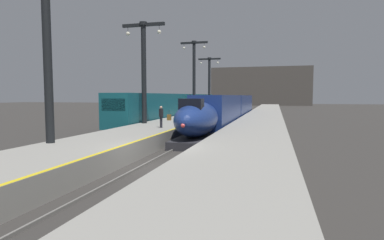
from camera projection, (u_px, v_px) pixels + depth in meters
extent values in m
plane|color=#33302D|center=(157.00, 168.00, 15.26)|extent=(260.00, 260.00, 0.00)
cube|color=gray|center=(198.00, 119.00, 40.10)|extent=(4.80, 110.00, 1.05)
cube|color=gray|center=(262.00, 120.00, 38.00)|extent=(4.80, 110.00, 1.05)
cube|color=yellow|center=(215.00, 115.00, 39.47)|extent=(0.20, 107.80, 0.01)
cube|color=slate|center=(227.00, 122.00, 41.93)|extent=(0.08, 110.00, 0.12)
cube|color=slate|center=(238.00, 122.00, 41.54)|extent=(0.08, 110.00, 0.12)
cube|color=slate|center=(170.00, 120.00, 44.02)|extent=(0.08, 110.00, 0.12)
cube|color=slate|center=(180.00, 121.00, 43.64)|extent=(0.08, 110.00, 0.12)
ellipsoid|color=navy|center=(197.00, 119.00, 23.02)|extent=(2.78, 7.55, 2.56)
cube|color=#28282D|center=(196.00, 140.00, 22.78)|extent=(2.46, 6.42, 0.55)
cube|color=black|center=(191.00, 105.00, 21.30)|extent=(1.59, 1.00, 0.90)
sphere|color=#F24C4C|center=(183.00, 125.00, 19.47)|extent=(0.28, 0.28, 0.28)
cube|color=navy|center=(219.00, 110.00, 31.92)|extent=(2.90, 14.00, 3.05)
cube|color=black|center=(206.00, 105.00, 32.24)|extent=(0.04, 11.90, 0.80)
cube|color=black|center=(233.00, 105.00, 31.51)|extent=(0.04, 11.90, 0.80)
cube|color=silver|center=(219.00, 122.00, 32.02)|extent=(2.92, 13.30, 0.24)
cube|color=black|center=(210.00, 132.00, 27.75)|extent=(2.03, 2.20, 0.56)
cube|color=black|center=(226.00, 124.00, 36.37)|extent=(2.03, 2.20, 0.56)
cube|color=navy|center=(238.00, 105.00, 47.90)|extent=(2.90, 18.00, 3.05)
cube|color=black|center=(229.00, 102.00, 48.23)|extent=(0.04, 15.84, 0.80)
cube|color=black|center=(247.00, 102.00, 47.49)|extent=(0.04, 15.84, 0.80)
cube|color=black|center=(233.00, 120.00, 42.15)|extent=(2.03, 2.20, 0.56)
cube|color=black|center=(242.00, 115.00, 53.93)|extent=(2.03, 2.20, 0.56)
cube|color=#145660|center=(153.00, 108.00, 35.79)|extent=(2.85, 18.00, 3.30)
cube|color=black|center=(113.00, 105.00, 27.12)|extent=(2.28, 0.08, 1.10)
cube|color=black|center=(141.00, 103.00, 36.11)|extent=(0.04, 15.30, 0.90)
cube|color=black|center=(164.00, 104.00, 35.39)|extent=(0.04, 15.30, 0.90)
cube|color=black|center=(130.00, 129.00, 30.39)|extent=(2.00, 2.00, 0.52)
cube|color=black|center=(169.00, 120.00, 41.48)|extent=(2.00, 2.00, 0.52)
cube|color=#145660|center=(194.00, 104.00, 53.70)|extent=(2.85, 18.00, 3.30)
cylinder|color=black|center=(47.00, 43.00, 16.05)|extent=(0.44, 0.44, 10.46)
cylinder|color=black|center=(144.00, 73.00, 27.88)|extent=(0.44, 0.44, 9.01)
cylinder|color=black|center=(143.00, 24.00, 27.54)|extent=(0.68, 0.68, 0.30)
cube|color=black|center=(143.00, 25.00, 27.55)|extent=(4.00, 0.24, 0.28)
cylinder|color=black|center=(128.00, 30.00, 27.96)|extent=(0.03, 0.03, 0.60)
sphere|color=#EFEACC|center=(128.00, 34.00, 27.99)|extent=(0.36, 0.36, 0.36)
cylinder|color=black|center=(159.00, 28.00, 27.19)|extent=(0.03, 0.03, 0.60)
sphere|color=#EFEACC|center=(159.00, 32.00, 27.21)|extent=(0.36, 0.36, 0.36)
cylinder|color=black|center=(194.00, 77.00, 44.94)|extent=(0.44, 0.44, 10.33)
cylinder|color=black|center=(194.00, 42.00, 44.55)|extent=(0.68, 0.68, 0.30)
cube|color=black|center=(194.00, 43.00, 44.56)|extent=(4.00, 0.24, 0.28)
cylinder|color=black|center=(184.00, 46.00, 44.97)|extent=(0.03, 0.03, 0.60)
sphere|color=#EFEACC|center=(184.00, 48.00, 45.00)|extent=(0.36, 0.36, 0.36)
cylinder|color=black|center=(204.00, 45.00, 44.20)|extent=(0.03, 0.03, 0.60)
sphere|color=#EFEACC|center=(204.00, 47.00, 44.22)|extent=(0.36, 0.36, 0.36)
cylinder|color=black|center=(209.00, 84.00, 55.33)|extent=(0.44, 0.44, 9.24)
cylinder|color=black|center=(209.00, 58.00, 54.98)|extent=(0.68, 0.68, 0.30)
cube|color=black|center=(209.00, 59.00, 54.98)|extent=(4.00, 0.24, 0.28)
cylinder|color=black|center=(201.00, 61.00, 55.40)|extent=(0.03, 0.03, 0.60)
sphere|color=#EFEACC|center=(201.00, 63.00, 55.43)|extent=(0.36, 0.36, 0.36)
cylinder|color=black|center=(218.00, 61.00, 54.62)|extent=(0.03, 0.03, 0.60)
sphere|color=#EFEACC|center=(218.00, 63.00, 54.65)|extent=(0.36, 0.36, 0.36)
cylinder|color=#23232D|center=(190.00, 117.00, 30.55)|extent=(0.13, 0.13, 0.85)
cylinder|color=#23232D|center=(192.00, 117.00, 30.61)|extent=(0.13, 0.13, 0.85)
cube|color=gray|center=(191.00, 109.00, 30.52)|extent=(0.44, 0.40, 0.62)
cylinder|color=gray|center=(189.00, 110.00, 30.45)|extent=(0.09, 0.09, 0.58)
cylinder|color=gray|center=(193.00, 110.00, 30.61)|extent=(0.09, 0.09, 0.58)
sphere|color=tan|center=(191.00, 105.00, 30.49)|extent=(0.22, 0.22, 0.22)
cylinder|color=#23232D|center=(162.00, 122.00, 24.17)|extent=(0.13, 0.13, 0.85)
cylinder|color=#23232D|center=(161.00, 122.00, 24.32)|extent=(0.13, 0.13, 0.85)
cube|color=black|center=(161.00, 113.00, 24.19)|extent=(0.42, 0.43, 0.62)
cylinder|color=black|center=(162.00, 114.00, 23.98)|extent=(0.09, 0.09, 0.58)
cylinder|color=black|center=(160.00, 113.00, 24.40)|extent=(0.09, 0.09, 0.58)
sphere|color=tan|center=(161.00, 107.00, 24.15)|extent=(0.22, 0.22, 0.22)
cube|color=brown|center=(169.00, 117.00, 31.57)|extent=(0.40, 0.22, 0.60)
cylinder|color=#262628|center=(168.00, 113.00, 31.56)|extent=(0.02, 0.02, 0.36)
cylinder|color=#262628|center=(170.00, 113.00, 31.51)|extent=(0.02, 0.02, 0.36)
cube|color=#262628|center=(169.00, 111.00, 31.52)|extent=(0.22, 0.03, 0.02)
cube|color=#4C4742|center=(260.00, 86.00, 112.92)|extent=(36.00, 2.00, 14.00)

